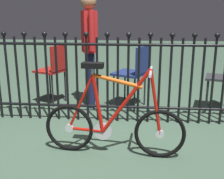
{
  "coord_description": "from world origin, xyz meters",
  "views": [
    {
      "loc": [
        0.3,
        -2.78,
        1.4
      ],
      "look_at": [
        0.05,
        0.21,
        0.55
      ],
      "focal_mm": 46.7,
      "sensor_mm": 36.0,
      "label": 1
    }
  ],
  "objects_px": {
    "chair_red": "(54,67)",
    "person_visitor": "(89,42)",
    "chair_navy": "(135,70)",
    "bicycle": "(113,123)"
  },
  "relations": [
    {
      "from": "chair_navy",
      "to": "person_visitor",
      "type": "distance_m",
      "value": 0.75
    },
    {
      "from": "chair_navy",
      "to": "person_visitor",
      "type": "height_order",
      "value": "person_visitor"
    },
    {
      "from": "bicycle",
      "to": "chair_navy",
      "type": "bearing_deg",
      "value": 82.27
    },
    {
      "from": "bicycle",
      "to": "chair_navy",
      "type": "relative_size",
      "value": 1.55
    },
    {
      "from": "chair_red",
      "to": "chair_navy",
      "type": "bearing_deg",
      "value": -4.08
    },
    {
      "from": "chair_navy",
      "to": "chair_red",
      "type": "distance_m",
      "value": 1.19
    },
    {
      "from": "chair_red",
      "to": "person_visitor",
      "type": "height_order",
      "value": "person_visitor"
    },
    {
      "from": "chair_red",
      "to": "person_visitor",
      "type": "bearing_deg",
      "value": -8.12
    },
    {
      "from": "bicycle",
      "to": "chair_navy",
      "type": "distance_m",
      "value": 1.45
    },
    {
      "from": "bicycle",
      "to": "chair_navy",
      "type": "xyz_separation_m",
      "value": [
        0.19,
        1.42,
        0.23
      ]
    }
  ]
}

